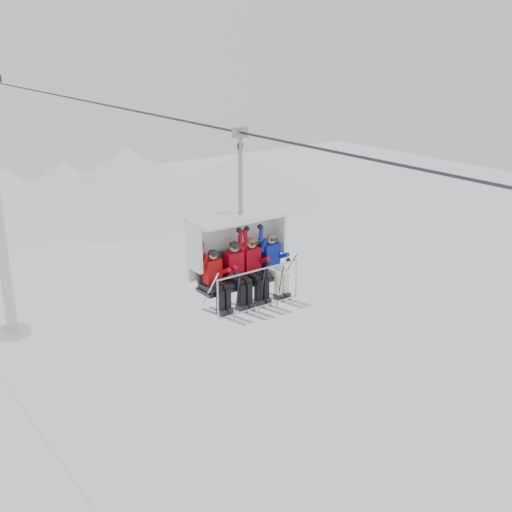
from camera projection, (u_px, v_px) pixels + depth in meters
lift_tower_right at (0, 232)px, 32.59m from camera, size 2.00×1.80×13.48m
haul_cable at (256, 136)px, 13.39m from camera, size 0.06×50.00×0.06m
chairlift_carrier at (238, 246)px, 14.79m from camera, size 2.40×1.17×3.98m
skier_far_left at (216, 278)px, 14.25m from camera, size 0.38×1.69×1.52m
skier_center_left at (237, 271)px, 14.57m from camera, size 0.41×1.69×1.64m
skier_center_right at (254, 267)px, 14.84m from camera, size 0.41×1.69×1.64m
skier_far_right at (273, 262)px, 15.16m from camera, size 0.41×1.69×1.61m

